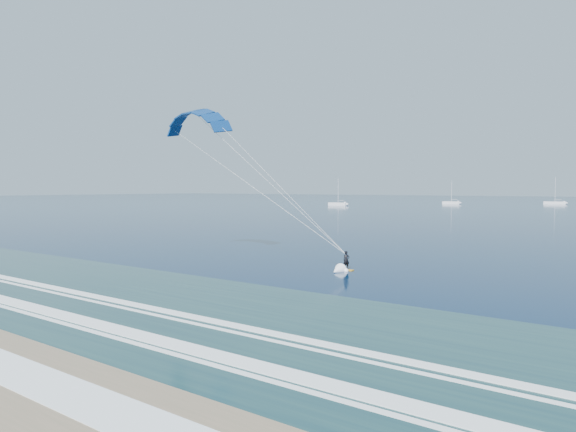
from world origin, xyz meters
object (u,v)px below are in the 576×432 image
(sailboat_0, at_px, (338,204))
(sailboat_1, at_px, (451,203))
(sailboat_2, at_px, (555,203))
(kitesurfer_rig, at_px, (261,176))

(sailboat_0, bearing_deg, sailboat_1, 54.78)
(sailboat_2, bearing_deg, kitesurfer_rig, -88.41)
(kitesurfer_rig, xyz_separation_m, sailboat_1, (-42.66, 185.07, -7.59))
(sailboat_0, relative_size, sailboat_1, 1.06)
(sailboat_0, distance_m, sailboat_2, 95.88)
(kitesurfer_rig, xyz_separation_m, sailboat_2, (-5.78, 208.65, -7.58))
(kitesurfer_rig, xyz_separation_m, sailboat_0, (-73.76, 141.03, -7.59))
(kitesurfer_rig, bearing_deg, sailboat_1, 102.98)
(sailboat_1, bearing_deg, kitesurfer_rig, -77.02)
(sailboat_0, bearing_deg, kitesurfer_rig, -62.39)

